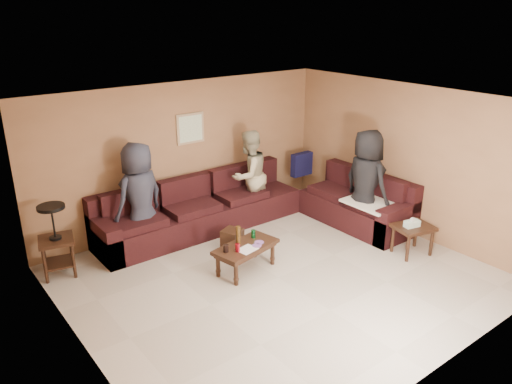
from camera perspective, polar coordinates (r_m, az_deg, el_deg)
room at (r=6.57m, az=2.80°, el=2.87°), size 5.60×5.50×2.50m
sectional_sofa at (r=8.62m, az=0.26°, el=-2.15°), size 4.65×2.90×0.97m
coffee_table at (r=7.27m, az=-1.21°, el=-6.51°), size 1.05×0.67×0.69m
end_table_left at (r=7.62m, az=-21.91°, el=-5.02°), size 0.57×0.57×1.07m
side_table_right at (r=8.08m, az=17.50°, el=-4.14°), size 0.67×0.59×0.62m
waste_bin at (r=7.95m, az=-2.72°, el=-5.47°), size 0.37×0.37×0.34m
wall_art at (r=8.58m, az=-7.51°, el=7.21°), size 0.52×0.04×0.52m
person_left at (r=7.92m, az=-13.12°, el=-0.58°), size 0.97×0.76×1.74m
person_middle at (r=8.88m, az=-0.80°, el=1.92°), size 0.90×0.77×1.63m
person_right at (r=8.49m, az=12.44°, el=1.08°), size 0.61×0.90×1.79m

